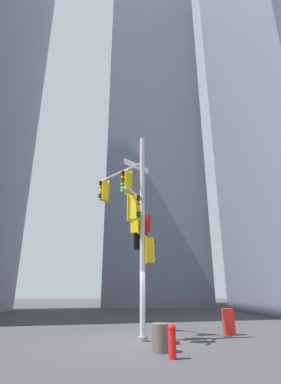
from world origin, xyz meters
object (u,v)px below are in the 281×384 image
at_px(signal_pole_assembly, 133,215).
at_px(fire_hydrant, 172,340).
at_px(newspaper_box, 228,322).
at_px(trash_bin, 161,338).

relative_size(signal_pole_assembly, fire_hydrant, 9.50).
distance_m(fire_hydrant, newspaper_box, 5.37).
distance_m(signal_pole_assembly, trash_bin, 5.16).
distance_m(signal_pole_assembly, newspaper_box, 6.17).
xyz_separation_m(fire_hydrant, trash_bin, (-0.20, 0.96, -0.07)).
bearing_deg(signal_pole_assembly, fire_hydrant, -73.11).
height_order(newspaper_box, trash_bin, newspaper_box).
relative_size(signal_pole_assembly, newspaper_box, 8.17).
bearing_deg(trash_bin, newspaper_box, 44.65).
bearing_deg(fire_hydrant, newspaper_box, 53.47).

